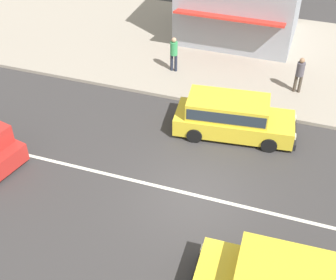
# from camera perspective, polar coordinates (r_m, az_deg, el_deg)

# --- Properties ---
(ground_plane) EXTENTS (160.00, 160.00, 0.00)m
(ground_plane) POSITION_cam_1_polar(r_m,az_deg,el_deg) (15.92, 3.31, -6.72)
(ground_plane) COLOR #383535
(lane_centre_stripe) EXTENTS (50.40, 0.14, 0.01)m
(lane_centre_stripe) POSITION_cam_1_polar(r_m,az_deg,el_deg) (15.92, 3.31, -6.72)
(lane_centre_stripe) COLOR silver
(lane_centre_stripe) RESTS_ON ground
(kerb_strip) EXTENTS (68.00, 10.00, 0.15)m
(kerb_strip) POSITION_cam_1_polar(r_m,az_deg,el_deg) (24.14, 10.26, 10.16)
(kerb_strip) COLOR #9E9384
(kerb_strip) RESTS_ON ground
(minivan_yellow_3) EXTENTS (4.82, 2.24, 1.56)m
(minivan_yellow_3) POSITION_cam_1_polar(r_m,az_deg,el_deg) (18.16, 7.75, 2.98)
(minivan_yellow_3) COLOR yellow
(minivan_yellow_3) RESTS_ON ground
(pedestrian_near_clock) EXTENTS (0.34, 0.34, 1.65)m
(pedestrian_near_clock) POSITION_cam_1_polar(r_m,az_deg,el_deg) (20.98, 15.78, 7.93)
(pedestrian_near_clock) COLOR #4C4238
(pedestrian_near_clock) RESTS_ON kerb_strip
(pedestrian_mid_kerb) EXTENTS (0.34, 0.34, 1.68)m
(pedestrian_mid_kerb) POSITION_cam_1_polar(r_m,az_deg,el_deg) (21.81, 0.72, 10.72)
(pedestrian_mid_kerb) COLOR #232838
(pedestrian_mid_kerb) RESTS_ON kerb_strip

